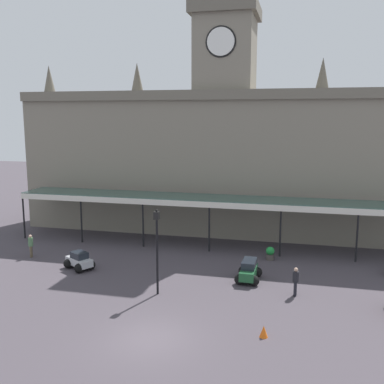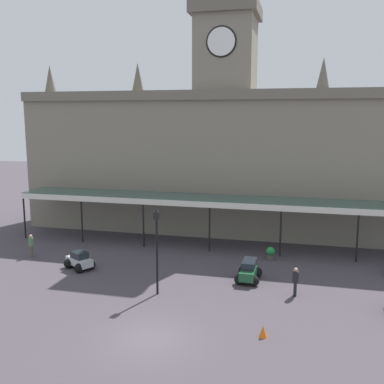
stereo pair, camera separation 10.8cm
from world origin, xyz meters
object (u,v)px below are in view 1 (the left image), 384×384
(pedestrian_crossing_forecourt, at_px, (296,280))
(planter_by_canopy, at_px, (270,253))
(pedestrian_beside_cars, at_px, (31,245))
(victorian_lamppost, at_px, (157,242))
(traffic_cone, at_px, (264,331))
(car_green_estate, at_px, (249,272))
(car_silver_sedan, at_px, (79,262))

(pedestrian_crossing_forecourt, bearing_deg, planter_by_canopy, 106.54)
(pedestrian_beside_cars, bearing_deg, victorian_lamppost, -21.56)
(pedestrian_crossing_forecourt, bearing_deg, victorian_lamppost, -168.00)
(pedestrian_beside_cars, distance_m, traffic_cone, 19.29)
(pedestrian_beside_cars, xyz_separation_m, planter_by_canopy, (17.03, 3.42, -0.42))
(car_green_estate, height_order, pedestrian_crossing_forecourt, pedestrian_crossing_forecourt)
(car_green_estate, distance_m, pedestrian_crossing_forecourt, 3.38)
(pedestrian_beside_cars, bearing_deg, traffic_cone, -24.83)
(pedestrian_beside_cars, bearing_deg, planter_by_canopy, 11.34)
(planter_by_canopy, bearing_deg, victorian_lamppost, -127.15)
(car_green_estate, xyz_separation_m, planter_by_canopy, (1.04, 4.40, -0.07))
(car_silver_sedan, distance_m, car_green_estate, 11.35)
(pedestrian_crossing_forecourt, relative_size, victorian_lamppost, 0.33)
(traffic_cone, bearing_deg, car_green_estate, 101.90)
(victorian_lamppost, distance_m, traffic_cone, 7.90)
(victorian_lamppost, relative_size, traffic_cone, 8.97)
(car_green_estate, bearing_deg, pedestrian_crossing_forecourt, -31.66)
(traffic_cone, height_order, planter_by_canopy, planter_by_canopy)
(car_green_estate, distance_m, pedestrian_beside_cars, 16.03)
(pedestrian_beside_cars, distance_m, victorian_lamppost, 12.15)
(victorian_lamppost, bearing_deg, car_silver_sedan, 156.12)
(pedestrian_crossing_forecourt, height_order, pedestrian_beside_cars, same)
(car_silver_sedan, relative_size, planter_by_canopy, 2.34)
(car_green_estate, relative_size, pedestrian_beside_cars, 1.36)
(victorian_lamppost, distance_m, planter_by_canopy, 10.14)
(pedestrian_crossing_forecourt, relative_size, traffic_cone, 2.99)
(car_silver_sedan, height_order, pedestrian_crossing_forecourt, pedestrian_crossing_forecourt)
(pedestrian_crossing_forecourt, xyz_separation_m, traffic_cone, (-1.37, -5.35, -0.63))
(pedestrian_beside_cars, relative_size, victorian_lamppost, 0.33)
(car_green_estate, bearing_deg, car_silver_sedan, -177.19)
(car_silver_sedan, height_order, planter_by_canopy, car_silver_sedan)
(car_green_estate, bearing_deg, pedestrian_beside_cars, 176.50)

